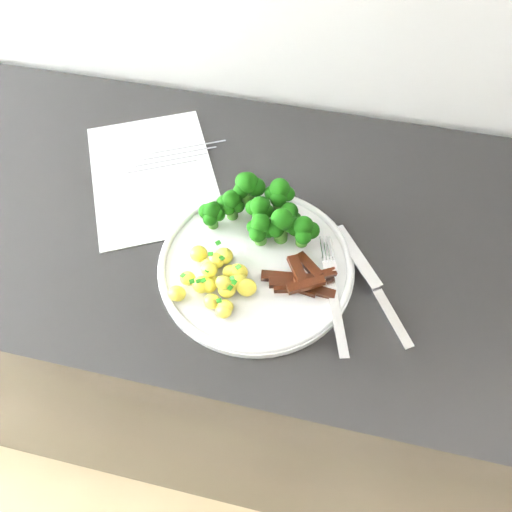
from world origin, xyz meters
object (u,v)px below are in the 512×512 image
at_px(recipe_paper, 153,174).
at_px(plate, 256,264).
at_px(knife, 380,298).
at_px(beef_strips, 299,280).
at_px(potatoes, 218,279).
at_px(broccoli, 264,210).
at_px(fork, 334,298).
at_px(counter, 245,341).

xyz_separation_m(recipe_paper, plate, (0.21, -0.15, 0.01)).
bearing_deg(knife, recipe_paper, 157.63).
bearing_deg(beef_strips, potatoes, -167.38).
xyz_separation_m(plate, knife, (0.18, -0.02, 0.00)).
bearing_deg(plate, beef_strips, -17.11).
xyz_separation_m(broccoli, beef_strips, (0.07, -0.09, -0.03)).
xyz_separation_m(plate, potatoes, (-0.04, -0.05, 0.01)).
relative_size(beef_strips, fork, 0.56).
bearing_deg(recipe_paper, counter, -22.31).
distance_m(recipe_paper, plate, 0.26).
relative_size(plate, knife, 1.54).
bearing_deg(broccoli, plate, -86.42).
bearing_deg(broccoli, fork, -41.05).
height_order(potatoes, fork, potatoes).
distance_m(recipe_paper, fork, 0.38).
bearing_deg(counter, fork, -34.73).
xyz_separation_m(counter, fork, (0.16, -0.11, 0.46)).
bearing_deg(broccoli, potatoes, -109.14).
relative_size(recipe_paper, knife, 1.85).
bearing_deg(beef_strips, recipe_paper, 149.32).
distance_m(potatoes, beef_strips, 0.12).
distance_m(broccoli, fork, 0.17).
bearing_deg(beef_strips, broccoli, 128.07).
bearing_deg(plate, potatoes, -134.43).
xyz_separation_m(recipe_paper, knife, (0.40, -0.16, 0.01)).
relative_size(recipe_paper, plate, 1.20).
height_order(counter, recipe_paper, recipe_paper).
height_order(plate, beef_strips, beef_strips).
bearing_deg(potatoes, plate, 45.57).
xyz_separation_m(counter, plate, (0.04, -0.08, 0.45)).
relative_size(counter, fork, 12.03).
relative_size(counter, potatoes, 19.53).
xyz_separation_m(counter, recipe_paper, (-0.17, 0.07, 0.44)).
xyz_separation_m(potatoes, beef_strips, (0.11, 0.03, -0.00)).
bearing_deg(knife, potatoes, -172.99).
height_order(recipe_paper, broccoli, broccoli).
distance_m(recipe_paper, broccoli, 0.23).
xyz_separation_m(plate, broccoli, (-0.00, 0.07, 0.04)).
distance_m(plate, broccoli, 0.08).
distance_m(counter, beef_strips, 0.48).
xyz_separation_m(fork, knife, (0.06, 0.02, -0.01)).
bearing_deg(fork, broccoli, 138.95).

